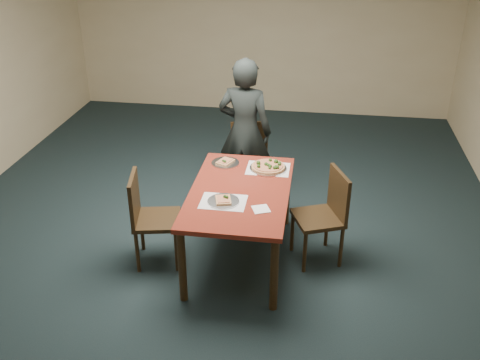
# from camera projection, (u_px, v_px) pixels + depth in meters

# --- Properties ---
(ground) EXTENTS (8.00, 8.00, 0.00)m
(ground) POSITION_uv_depth(u_px,v_px,m) (215.00, 243.00, 5.44)
(ground) COLOR black
(ground) RESTS_ON ground
(room_shell) EXTENTS (8.00, 8.00, 8.00)m
(room_shell) POSITION_uv_depth(u_px,v_px,m) (210.00, 77.00, 4.63)
(room_shell) COLOR #C8B48B
(room_shell) RESTS_ON ground
(dining_table) EXTENTS (0.90, 1.50, 0.75)m
(dining_table) POSITION_uv_depth(u_px,v_px,m) (240.00, 198.00, 4.92)
(dining_table) COLOR maroon
(dining_table) RESTS_ON ground
(chair_far) EXTENTS (0.50, 0.50, 0.91)m
(chair_far) POSITION_uv_depth(u_px,v_px,m) (250.00, 158.00, 6.04)
(chair_far) COLOR black
(chair_far) RESTS_ON ground
(chair_left) EXTENTS (0.49, 0.49, 0.91)m
(chair_left) POSITION_uv_depth(u_px,v_px,m) (148.00, 214.00, 4.95)
(chair_left) COLOR black
(chair_left) RESTS_ON ground
(chair_right) EXTENTS (0.55, 0.55, 0.91)m
(chair_right) POSITION_uv_depth(u_px,v_px,m) (326.00, 211.00, 4.99)
(chair_right) COLOR black
(chair_right) RESTS_ON ground
(diner) EXTENTS (0.65, 0.48, 1.65)m
(diner) POSITION_uv_depth(u_px,v_px,m) (245.00, 131.00, 5.92)
(diner) COLOR black
(diner) RESTS_ON ground
(placemat_main) EXTENTS (0.42, 0.32, 0.00)m
(placemat_main) POSITION_uv_depth(u_px,v_px,m) (268.00, 169.00, 5.26)
(placemat_main) COLOR white
(placemat_main) RESTS_ON dining_table
(placemat_near) EXTENTS (0.40, 0.30, 0.00)m
(placemat_near) POSITION_uv_depth(u_px,v_px,m) (223.00, 202.00, 4.68)
(placemat_near) COLOR white
(placemat_near) RESTS_ON dining_table
(pizza_pan) EXTENTS (0.36, 0.36, 0.07)m
(pizza_pan) POSITION_uv_depth(u_px,v_px,m) (268.00, 167.00, 5.25)
(pizza_pan) COLOR silver
(pizza_pan) RESTS_ON dining_table
(slice_plate_near) EXTENTS (0.28, 0.28, 0.06)m
(slice_plate_near) POSITION_uv_depth(u_px,v_px,m) (223.00, 200.00, 4.68)
(slice_plate_near) COLOR silver
(slice_plate_near) RESTS_ON dining_table
(slice_plate_far) EXTENTS (0.28, 0.28, 0.06)m
(slice_plate_far) POSITION_uv_depth(u_px,v_px,m) (225.00, 162.00, 5.37)
(slice_plate_far) COLOR silver
(slice_plate_far) RESTS_ON dining_table
(napkin) EXTENTS (0.18, 0.18, 0.01)m
(napkin) POSITION_uv_depth(u_px,v_px,m) (261.00, 209.00, 4.57)
(napkin) COLOR white
(napkin) RESTS_ON dining_table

